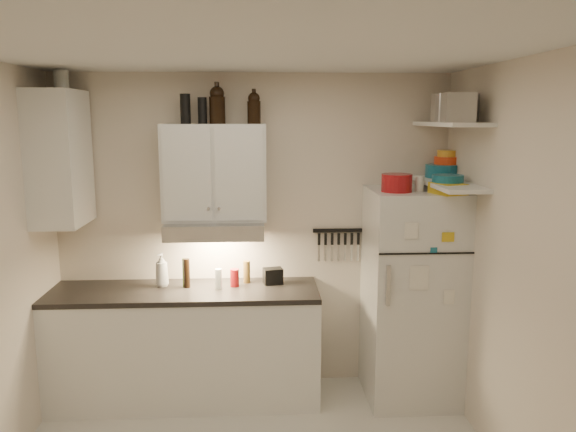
{
  "coord_description": "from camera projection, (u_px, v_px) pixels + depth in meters",
  "views": [
    {
      "loc": [
        0.03,
        -3.06,
        2.25
      ],
      "look_at": [
        0.25,
        0.9,
        1.55
      ],
      "focal_mm": 35.0,
      "sensor_mm": 36.0,
      "label": 1
    }
  ],
  "objects": [
    {
      "name": "thermos_a",
      "position": [
        202.0,
        111.0,
        4.3
      ],
      "size": [
        0.09,
        0.09,
        0.2
      ],
      "primitive_type": "cylinder",
      "rotation": [
        0.0,
        0.0,
        -0.38
      ],
      "color": "black",
      "rests_on": "upper_cabinet"
    },
    {
      "name": "bowl_orange",
      "position": [
        447.0,
        160.0,
        4.5
      ],
      "size": [
        0.2,
        0.2,
        0.06
      ],
      "primitive_type": "cylinder",
      "color": "red",
      "rests_on": "bowl_teal"
    },
    {
      "name": "shelf_hi",
      "position": [
        451.0,
        124.0,
        4.1
      ],
      "size": [
        0.3,
        0.95,
        0.03
      ],
      "primitive_type": "cube",
      "color": "white",
      "rests_on": "right_wall"
    },
    {
      "name": "range_hood",
      "position": [
        215.0,
        229.0,
        4.39
      ],
      "size": [
        0.76,
        0.46,
        0.12
      ],
      "primitive_type": "cube",
      "color": "silver",
      "rests_on": "back_wall"
    },
    {
      "name": "oil_bottle",
      "position": [
        185.0,
        273.0,
        4.44
      ],
      "size": [
        0.05,
        0.05,
        0.23
      ],
      "primitive_type": "cylinder",
      "rotation": [
        0.0,
        0.0,
        0.03
      ],
      "color": "#405816",
      "rests_on": "countertop"
    },
    {
      "name": "shelf_lo",
      "position": [
        448.0,
        184.0,
        4.18
      ],
      "size": [
        0.3,
        0.95,
        0.03
      ],
      "primitive_type": "cube",
      "color": "white",
      "rests_on": "right_wall"
    },
    {
      "name": "side_jar",
      "position": [
        61.0,
        80.0,
        4.15
      ],
      "size": [
        0.13,
        0.13,
        0.15
      ],
      "primitive_type": "cylinder",
      "rotation": [
        0.0,
        0.0,
        0.25
      ],
      "color": "silver",
      "rests_on": "side_cabinet"
    },
    {
      "name": "countertop",
      "position": [
        184.0,
        292.0,
        4.4
      ],
      "size": [
        2.1,
        0.62,
        0.04
      ],
      "primitive_type": "cube",
      "color": "black",
      "rests_on": "base_cabinet"
    },
    {
      "name": "stock_pot",
      "position": [
        450.0,
        108.0,
        4.33
      ],
      "size": [
        0.34,
        0.34,
        0.21
      ],
      "primitive_type": "cylinder",
      "rotation": [
        0.0,
        0.0,
        0.14
      ],
      "color": "silver",
      "rests_on": "shelf_hi"
    },
    {
      "name": "caddy",
      "position": [
        273.0,
        276.0,
        4.53
      ],
      "size": [
        0.17,
        0.14,
        0.13
      ],
      "primitive_type": "cube",
      "rotation": [
        0.0,
        0.0,
        0.21
      ],
      "color": "black",
      "rests_on": "countertop"
    },
    {
      "name": "soap_bottle",
      "position": [
        162.0,
        268.0,
        4.45
      ],
      "size": [
        0.15,
        0.15,
        0.3
      ],
      "primitive_type": "imported",
      "rotation": [
        0.0,
        0.0,
        -0.42
      ],
      "color": "white",
      "rests_on": "countertop"
    },
    {
      "name": "growler_b",
      "position": [
        254.0,
        108.0,
        4.33
      ],
      "size": [
        0.13,
        0.13,
        0.25
      ],
      "primitive_type": null,
      "rotation": [
        0.0,
        0.0,
        0.31
      ],
      "color": "black",
      "rests_on": "upper_cabinet"
    },
    {
      "name": "knife_strip",
      "position": [
        338.0,
        230.0,
        4.67
      ],
      "size": [
        0.42,
        0.02,
        0.03
      ],
      "primitive_type": "cube",
      "color": "black",
      "rests_on": "back_wall"
    },
    {
      "name": "dutch_oven",
      "position": [
        397.0,
        183.0,
        4.19
      ],
      "size": [
        0.3,
        0.3,
        0.13
      ],
      "primitive_type": "cylinder",
      "rotation": [
        0.0,
        0.0,
        -0.43
      ],
      "color": "maroon",
      "rests_on": "fridge"
    },
    {
      "name": "bowl_yellow",
      "position": [
        447.0,
        153.0,
        4.49
      ],
      "size": [
        0.16,
        0.16,
        0.05
      ],
      "primitive_type": "cylinder",
      "color": "gold",
      "rests_on": "bowl_orange"
    },
    {
      "name": "tin_a",
      "position": [
        463.0,
        108.0,
        4.01
      ],
      "size": [
        0.24,
        0.23,
        0.2
      ],
      "primitive_type": "cube",
      "rotation": [
        0.0,
        0.0,
        0.27
      ],
      "color": "#AAAAAD",
      "rests_on": "shelf_hi"
    },
    {
      "name": "back_wall",
      "position": [
        254.0,
        233.0,
        4.66
      ],
      "size": [
        3.2,
        0.02,
        2.6
      ],
      "primitive_type": "cube",
      "color": "beige",
      "rests_on": "ground"
    },
    {
      "name": "side_cabinet",
      "position": [
        60.0,
        158.0,
        4.17
      ],
      "size": [
        0.33,
        0.55,
        1.0
      ],
      "primitive_type": "cube",
      "color": "white",
      "rests_on": "left_wall"
    },
    {
      "name": "upper_cabinet",
      "position": [
        215.0,
        172.0,
        4.38
      ],
      "size": [
        0.8,
        0.33,
        0.75
      ],
      "primitive_type": "cube",
      "color": "white",
      "rests_on": "back_wall"
    },
    {
      "name": "fridge",
      "position": [
        412.0,
        296.0,
        4.46
      ],
      "size": [
        0.7,
        0.68,
        1.7
      ],
      "primitive_type": "cube",
      "color": "silver",
      "rests_on": "floor"
    },
    {
      "name": "bowl_teal",
      "position": [
        441.0,
        171.0,
        4.48
      ],
      "size": [
        0.26,
        0.26,
        0.1
      ],
      "primitive_type": "cylinder",
      "color": "#156078",
      "rests_on": "shelf_lo"
    },
    {
      "name": "growler_a",
      "position": [
        217.0,
        104.0,
        4.31
      ],
      "size": [
        0.13,
        0.13,
        0.29
      ],
      "primitive_type": null,
      "rotation": [
        0.0,
        0.0,
        0.07
      ],
      "color": "black",
      "rests_on": "upper_cabinet"
    },
    {
      "name": "vinegar_bottle",
      "position": [
        187.0,
        273.0,
        4.43
      ],
      "size": [
        0.05,
        0.05,
        0.23
      ],
      "primitive_type": "cylinder",
      "rotation": [
        0.0,
        0.0,
        0.02
      ],
      "color": "black",
      "rests_on": "countertop"
    },
    {
      "name": "ceiling",
      "position": [
        250.0,
        48.0,
        2.95
      ],
      "size": [
        3.2,
        3.0,
        0.02
      ],
      "primitive_type": "cube",
      "color": "silver",
      "rests_on": "ground"
    },
    {
      "name": "plates",
      "position": [
        448.0,
        179.0,
        4.13
      ],
      "size": [
        0.27,
        0.27,
        0.06
      ],
      "primitive_type": "cylinder",
      "rotation": [
        0.0,
        0.0,
        0.2
      ],
      "color": "#156078",
      "rests_on": "shelf_lo"
    },
    {
      "name": "spice_jar",
      "position": [
        420.0,
        184.0,
        4.22
      ],
      "size": [
        0.07,
        0.07,
        0.11
      ],
      "primitive_type": "cylinder",
      "rotation": [
        0.0,
        0.0,
        0.03
      ],
      "color": "silver",
      "rests_on": "fridge"
    },
    {
      "name": "red_jar",
      "position": [
        235.0,
        278.0,
        4.46
      ],
      "size": [
        0.09,
        0.09,
        0.14
      ],
      "primitive_type": "cylinder",
      "rotation": [
        0.0,
        0.0,
        0.34
      ],
      "color": "maroon",
      "rests_on": "countertop"
    },
    {
      "name": "pepper_mill",
      "position": [
        247.0,
        272.0,
        4.56
      ],
      "size": [
        0.07,
        0.07,
        0.18
      ],
      "primitive_type": "cylinder",
      "rotation": [
        0.0,
        0.0,
        0.19
      ],
      "color": "brown",
      "rests_on": "countertop"
    },
    {
      "name": "right_wall",
      "position": [
        530.0,
        283.0,
        3.26
      ],
      "size": [
        0.02,
        3.0,
        2.6
      ],
      "primitive_type": "cube",
      "color": "beige",
      "rests_on": "ground"
    },
    {
      "name": "tin_b",
      "position": [
        458.0,
        108.0,
        3.82
      ],
      "size": [
        0.22,
        0.22,
        0.2
      ],
      "primitive_type": "cube",
      "rotation": [
        0.0,
        0.0,
        -0.11
      ],
      "color": "#AAAAAD",
      "rests_on": "shelf_hi"
    },
    {
      "name": "thermos_b",
      "position": [
        185.0,
        109.0,
        4.28
      ],
      "size": [
        0.09,
        0.09,
        0.23
      ],
      "primitive_type": "cylinder",
      "rotation": [
        0.0,
        0.0,
        -0.12
      ],
      "color": "black",
      "rests_on": "upper_cabinet"
    },
    {
      "name": "base_cabinet",
      "position": [
        186.0,
        347.0,
        4.48
      ],
      "size": [
        2.1,
        0.6,
        0.88
      ],
      "primitive_type": "cube",
      "color": "white",
      "rests_on": "floor"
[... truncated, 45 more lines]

